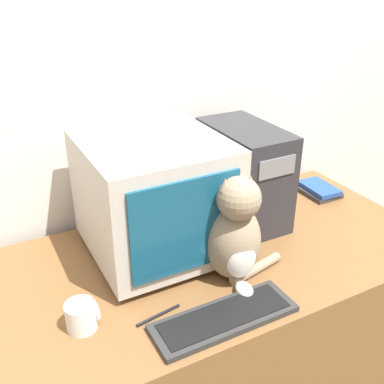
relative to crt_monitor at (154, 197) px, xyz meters
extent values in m
cube|color=silver|center=(0.17, 0.35, 0.32)|extent=(7.00, 0.05, 2.50)
cube|color=brown|center=(0.17, -0.12, -0.57)|extent=(1.63, 0.80, 0.71)
cube|color=#BCB7AD|center=(0.00, 0.00, -0.20)|extent=(0.31, 0.28, 0.02)
cube|color=#BCB7AD|center=(0.00, 0.00, 0.01)|extent=(0.45, 0.47, 0.39)
cube|color=navy|center=(0.00, -0.24, 0.01)|extent=(0.36, 0.01, 0.31)
cube|color=#28282D|center=(0.40, 0.05, -0.02)|extent=(0.22, 0.39, 0.38)
cube|color=slate|center=(0.40, -0.14, 0.08)|extent=(0.15, 0.01, 0.07)
cube|color=#2D2D2D|center=(0.03, -0.42, -0.21)|extent=(0.43, 0.14, 0.02)
cube|color=black|center=(0.03, -0.42, -0.20)|extent=(0.39, 0.11, 0.00)
ellipsoid|color=gray|center=(0.16, -0.24, -0.09)|extent=(0.21, 0.22, 0.26)
ellipsoid|color=white|center=(0.15, -0.31, -0.11)|extent=(0.11, 0.07, 0.14)
sphere|color=gray|center=(0.15, -0.28, 0.08)|extent=(0.16, 0.16, 0.14)
cone|color=gray|center=(0.11, -0.27, 0.14)|extent=(0.03, 0.03, 0.04)
cone|color=gray|center=(0.19, -0.28, 0.14)|extent=(0.03, 0.03, 0.04)
ellipsoid|color=white|center=(0.14, -0.35, -0.20)|extent=(0.06, 0.08, 0.04)
cylinder|color=gray|center=(0.24, -0.28, -0.20)|extent=(0.22, 0.08, 0.03)
cube|color=#383333|center=(0.82, 0.07, -0.21)|extent=(0.14, 0.18, 0.02)
cube|color=#234793|center=(0.82, 0.07, -0.19)|extent=(0.12, 0.18, 0.02)
cylinder|color=black|center=(-0.13, -0.32, -0.21)|extent=(0.15, 0.03, 0.01)
cylinder|color=white|center=(-0.34, -0.26, -0.17)|extent=(0.09, 0.09, 0.08)
torus|color=white|center=(-0.30, -0.26, -0.17)|extent=(0.01, 0.06, 0.06)
camera|label=1|loc=(-0.52, -1.25, 0.70)|focal=42.00mm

